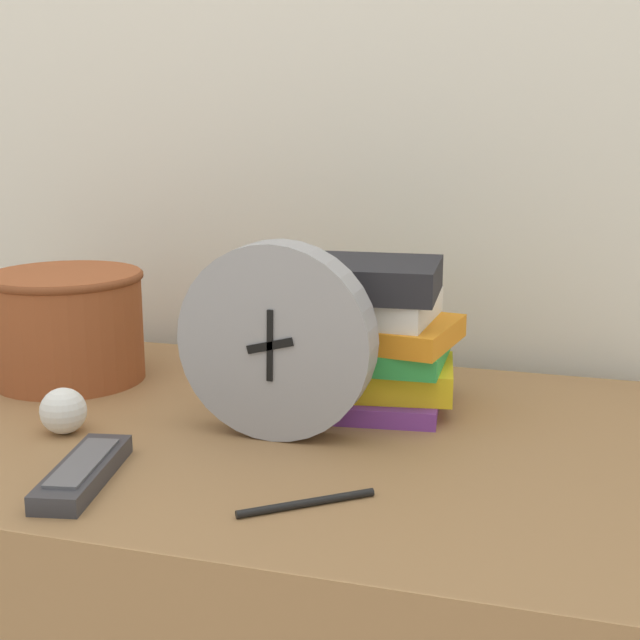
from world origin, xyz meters
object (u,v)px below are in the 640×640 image
at_px(crumpled_paper_ball, 63,411).
at_px(desk_clock, 276,341).
at_px(basket, 67,323).
at_px(book_stack, 365,337).
at_px(tv_remote, 83,472).
at_px(pen, 306,503).

bearing_deg(crumpled_paper_ball, desk_clock, 14.65).
bearing_deg(desk_clock, basket, 159.99).
bearing_deg(desk_clock, book_stack, 63.33).
xyz_separation_m(desk_clock, book_stack, (0.07, 0.14, -0.02)).
distance_m(desk_clock, crumpled_paper_ball, 0.27).
height_order(tv_remote, crumpled_paper_ball, crumpled_paper_ball).
height_order(basket, tv_remote, basket).
relative_size(tv_remote, pen, 1.54).
relative_size(basket, pen, 1.88).
xyz_separation_m(book_stack, basket, (-0.43, -0.01, -0.01)).
bearing_deg(desk_clock, tv_remote, -128.83).
distance_m(book_stack, crumpled_paper_ball, 0.38).
relative_size(book_stack, pen, 2.21).
xyz_separation_m(desk_clock, basket, (-0.36, 0.13, -0.03)).
relative_size(book_stack, basket, 1.17).
distance_m(desk_clock, basket, 0.39).
xyz_separation_m(book_stack, pen, (0.02, -0.32, -0.09)).
height_order(basket, pen, basket).
relative_size(basket, crumpled_paper_ball, 3.95).
relative_size(book_stack, tv_remote, 1.44).
distance_m(desk_clock, book_stack, 0.16).
height_order(desk_clock, pen, desk_clock).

